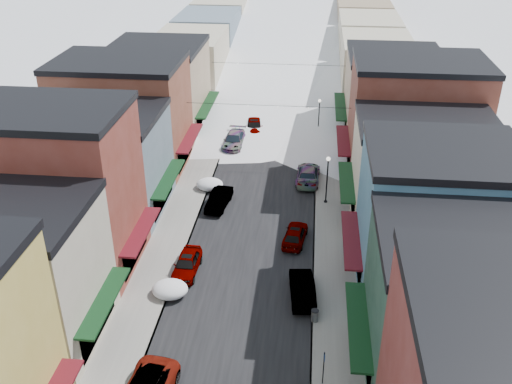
% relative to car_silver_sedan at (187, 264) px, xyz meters
% --- Properties ---
extents(road, '(10.00, 160.00, 0.01)m').
position_rel_car_silver_sedan_xyz_m(road, '(4.30, 39.75, -0.72)').
color(road, black).
rests_on(road, ground).
extents(sidewalk_left, '(3.20, 160.00, 0.15)m').
position_rel_car_silver_sedan_xyz_m(sidewalk_left, '(-2.30, 39.75, -0.65)').
color(sidewalk_left, gray).
rests_on(sidewalk_left, ground).
extents(sidewalk_right, '(3.20, 160.00, 0.15)m').
position_rel_car_silver_sedan_xyz_m(sidewalk_right, '(10.90, 39.75, -0.65)').
color(sidewalk_right, gray).
rests_on(sidewalk_right, ground).
extents(curb_left, '(0.10, 160.00, 0.15)m').
position_rel_car_silver_sedan_xyz_m(curb_left, '(-0.75, 39.75, -0.65)').
color(curb_left, slate).
rests_on(curb_left, ground).
extents(curb_right, '(0.10, 160.00, 0.15)m').
position_rel_car_silver_sedan_xyz_m(curb_right, '(9.35, 39.75, -0.65)').
color(curb_right, slate).
rests_on(curb_right, ground).
extents(bldg_l_cream, '(11.30, 8.20, 9.50)m').
position_rel_car_silver_sedan_xyz_m(bldg_l_cream, '(-8.89, -7.75, 4.03)').
color(bldg_l_cream, '#B4A891').
rests_on(bldg_l_cream, ground).
extents(bldg_l_brick_near, '(12.30, 8.20, 12.50)m').
position_rel_car_silver_sedan_xyz_m(bldg_l_brick_near, '(-9.39, 0.25, 5.53)').
color(bldg_l_brick_near, maroon).
rests_on(bldg_l_brick_near, ground).
extents(bldg_l_grayblue, '(11.30, 9.20, 9.00)m').
position_rel_car_silver_sedan_xyz_m(bldg_l_grayblue, '(-8.89, 8.75, 3.78)').
color(bldg_l_grayblue, slate).
rests_on(bldg_l_grayblue, ground).
extents(bldg_l_brick_far, '(13.30, 9.20, 11.00)m').
position_rel_car_silver_sedan_xyz_m(bldg_l_brick_far, '(-9.89, 17.75, 4.78)').
color(bldg_l_brick_far, brown).
rests_on(bldg_l_brick_far, ground).
extents(bldg_l_tan, '(11.30, 11.20, 10.00)m').
position_rel_car_silver_sedan_xyz_m(bldg_l_tan, '(-8.89, 27.75, 4.28)').
color(bldg_l_tan, tan).
rests_on(bldg_l_tan, ground).
extents(bldg_r_green, '(11.30, 9.20, 9.50)m').
position_rel_car_silver_sedan_xyz_m(bldg_r_green, '(17.49, -8.25, 4.03)').
color(bldg_r_green, '#1E4032').
rests_on(bldg_r_green, ground).
extents(bldg_r_blue, '(11.30, 9.20, 10.50)m').
position_rel_car_silver_sedan_xyz_m(bldg_r_blue, '(17.49, 0.75, 4.53)').
color(bldg_r_blue, teal).
rests_on(bldg_r_blue, ground).
extents(bldg_r_cream, '(12.30, 9.20, 9.00)m').
position_rel_car_silver_sedan_xyz_m(bldg_r_cream, '(17.99, 9.75, 3.78)').
color(bldg_r_cream, beige).
rests_on(bldg_r_cream, ground).
extents(bldg_r_brick_far, '(13.30, 9.20, 11.50)m').
position_rel_car_silver_sedan_xyz_m(bldg_r_brick_far, '(18.49, 18.75, 5.03)').
color(bldg_r_brick_far, maroon).
rests_on(bldg_r_brick_far, ground).
extents(bldg_r_tan, '(11.30, 11.20, 9.50)m').
position_rel_car_silver_sedan_xyz_m(bldg_r_tan, '(17.49, 28.75, 4.03)').
color(bldg_r_tan, '#A08569').
rests_on(bldg_r_tan, ground).
extents(distant_blocks, '(34.00, 55.00, 8.00)m').
position_rel_car_silver_sedan_xyz_m(distant_blocks, '(4.30, 62.75, 3.28)').
color(distant_blocks, gray).
rests_on(distant_blocks, ground).
extents(overhead_cables, '(16.40, 15.04, 0.04)m').
position_rel_car_silver_sedan_xyz_m(overhead_cables, '(4.30, 27.25, 5.48)').
color(overhead_cables, black).
rests_on(overhead_cables, ground).
extents(car_silver_sedan, '(1.82, 4.29, 1.45)m').
position_rel_car_silver_sedan_xyz_m(car_silver_sedan, '(0.00, 0.00, 0.00)').
color(car_silver_sedan, '#ABB0B4').
rests_on(car_silver_sedan, ground).
extents(car_dark_hatch, '(2.05, 4.49, 1.43)m').
position_rel_car_silver_sedan_xyz_m(car_dark_hatch, '(0.80, 10.00, -0.01)').
color(car_dark_hatch, black).
rests_on(car_dark_hatch, ground).
extents(car_silver_wagon, '(2.35, 5.39, 1.54)m').
position_rel_car_silver_sedan_xyz_m(car_silver_wagon, '(0.32, 23.32, 0.05)').
color(car_silver_wagon, '#ADAFB5').
rests_on(car_silver_wagon, ground).
extents(car_green_sedan, '(2.11, 4.78, 1.53)m').
position_rel_car_silver_sedan_xyz_m(car_green_sedan, '(8.60, -2.10, 0.04)').
color(car_green_sedan, black).
rests_on(car_green_sedan, ground).
extents(car_gray_suv, '(2.22, 4.33, 1.41)m').
position_rel_car_silver_sedan_xyz_m(car_gray_suv, '(7.80, 4.91, -0.02)').
color(car_gray_suv, gray).
rests_on(car_gray_suv, ground).
extents(car_black_sedan, '(2.38, 5.48, 1.57)m').
position_rel_car_silver_sedan_xyz_m(car_black_sedan, '(8.60, 15.79, 0.06)').
color(car_black_sedan, black).
rests_on(car_black_sedan, ground).
extents(car_lane_silver, '(2.48, 5.11, 1.68)m').
position_rel_car_silver_sedan_xyz_m(car_lane_silver, '(2.10, 27.53, 0.12)').
color(car_lane_silver, '#A2A4AA').
rests_on(car_lane_silver, ground).
extents(car_lane_white, '(2.54, 5.42, 1.50)m').
position_rel_car_silver_sedan_xyz_m(car_lane_white, '(6.28, 46.76, 0.03)').
color(car_lane_white, silver).
rests_on(car_lane_white, ground).
extents(parking_sign, '(0.07, 0.32, 2.34)m').
position_rel_car_silver_sedan_xyz_m(parking_sign, '(10.02, -9.98, 0.80)').
color(parking_sign, black).
rests_on(parking_sign, sidewalk_right).
extents(trash_can, '(0.51, 0.51, 0.86)m').
position_rel_car_silver_sedan_xyz_m(trash_can, '(9.50, -4.66, -0.14)').
color(trash_can, '#585A5D').
rests_on(trash_can, sidewalk_right).
extents(streetlamp_near, '(0.37, 0.37, 4.47)m').
position_rel_car_silver_sedan_xyz_m(streetlamp_near, '(10.30, 11.53, 2.25)').
color(streetlamp_near, black).
rests_on(streetlamp_near, sidewalk_right).
extents(streetlamp_far, '(0.35, 0.35, 4.25)m').
position_rel_car_silver_sedan_xyz_m(streetlamp_far, '(9.50, 27.48, 2.10)').
color(streetlamp_far, black).
rests_on(streetlamp_far, sidewalk_right).
extents(snow_pile_mid, '(2.54, 2.76, 1.07)m').
position_rel_car_silver_sedan_xyz_m(snow_pile_mid, '(-0.58, -2.77, -0.21)').
color(snow_pile_mid, white).
rests_on(snow_pile_mid, ground).
extents(snow_pile_far, '(2.53, 2.76, 1.07)m').
position_rel_car_silver_sedan_xyz_m(snow_pile_far, '(-0.58, 13.23, -0.21)').
color(snow_pile_far, white).
rests_on(snow_pile_far, ground).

